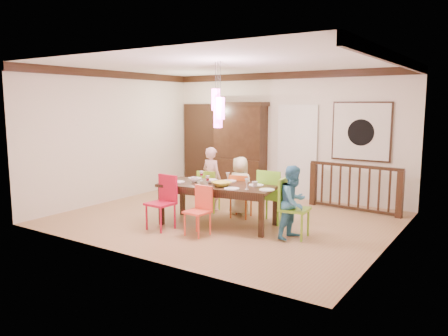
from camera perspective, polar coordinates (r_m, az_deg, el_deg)
The scene contains 37 objects.
floor at distance 8.43m, azimuth 0.24°, elevation -6.59°, with size 6.00×6.00×0.00m, color #A67450.
ceiling at distance 8.17m, azimuth 0.25°, elevation 13.46°, with size 6.00×6.00×0.00m, color white.
wall_back at distance 10.35m, azimuth 7.88°, elevation 4.28°, with size 6.00×6.00×0.00m, color beige.
wall_left at distance 10.13m, azimuth -14.13°, elevation 4.01°, with size 5.00×5.00×0.00m, color beige.
wall_right at distance 7.00m, azimuth 21.26°, elevation 1.85°, with size 5.00×5.00×0.00m, color beige.
crown_molding at distance 8.17m, azimuth 0.25°, elevation 12.90°, with size 6.00×5.00×0.16m, color black, non-canonical shape.
panel_door at distance 11.58m, azimuth -3.05°, elevation 2.79°, with size 1.04×0.07×2.24m, color black.
white_doorway at distance 10.21m, azimuth 9.52°, elevation 1.93°, with size 0.97×0.05×2.22m, color silver.
painting at distance 9.66m, azimuth 17.49°, elevation 4.57°, with size 1.25×0.06×1.25m.
pendant_cluster at distance 7.69m, azimuth -0.78°, elevation 7.86°, with size 0.27×0.21×1.14m.
dining_table at distance 7.84m, azimuth -0.76°, elevation -2.74°, with size 2.20×1.28×0.75m.
chair_far_left at distance 8.85m, azimuth -1.94°, elevation -2.61°, with size 0.47×0.47×0.86m.
chair_far_mid at distance 8.41m, azimuth 2.24°, elevation -3.24°, with size 0.45×0.45×0.84m.
chair_far_right at distance 8.05m, azimuth 6.34°, elevation -3.18°, with size 0.49×0.49×0.99m.
chair_near_left at distance 7.67m, azimuth -8.31°, elevation -4.02°, with size 0.45×0.45×0.94m.
chair_near_mid at distance 7.28m, azimuth -3.50°, elevation -5.20°, with size 0.39×0.39×0.82m.
chair_end_right at distance 7.22m, azimuth 9.25°, elevation -4.69°, with size 0.48×0.48×0.97m.
china_hutch at distance 10.72m, azimuth 2.11°, elevation 2.69°, with size 1.40×0.46×2.22m.
balustrade at distance 9.29m, azimuth 16.64°, elevation -2.38°, with size 1.94×0.23×0.96m.
person_far_left at distance 8.97m, azimuth -1.61°, elevation -1.40°, with size 0.48×0.31×1.31m, color #FABEBF.
person_far_mid at distance 8.62m, azimuth 2.11°, elevation -2.33°, with size 0.56×0.37×1.15m, color beige.
person_end_right at distance 7.17m, azimuth 9.06°, elevation -4.43°, with size 0.58×0.45×1.20m, color teal.
serving_bowl at distance 7.63m, azimuth -0.34°, elevation -2.10°, with size 0.32×0.32×0.08m, color gold.
small_bowl at distance 7.93m, azimuth -1.64°, elevation -1.74°, with size 0.21×0.21×0.07m, color white.
cup_left at distance 8.00m, azimuth -3.85°, elevation -1.53°, with size 0.13×0.13×0.10m, color silver.
cup_right at distance 7.58m, azimuth 4.06°, elevation -2.13°, with size 0.10×0.10×0.10m, color silver.
plate_far_left at distance 8.43m, azimuth -3.82°, elevation -1.33°, with size 0.26×0.26×0.01m, color white.
plate_far_mid at distance 8.11m, azimuth 0.73°, elevation -1.70°, with size 0.26×0.26×0.01m, color white.
plate_far_right at distance 7.72m, azimuth 4.21°, elevation -2.24°, with size 0.26×0.26×0.01m, color white.
plate_near_left at distance 8.07m, azimuth -6.08°, elevation -1.79°, with size 0.26×0.26×0.01m, color white.
plate_near_mid at distance 7.38m, azimuth 1.01°, elevation -2.71°, with size 0.26×0.26×0.01m, color white.
plate_end_right at distance 7.32m, azimuth 5.62°, elevation -2.84°, with size 0.26×0.26×0.01m, color white.
wine_glass_a at distance 8.14m, azimuth -2.97°, elevation -1.05°, with size 0.08×0.08×0.19m, color #590C19, non-canonical shape.
wine_glass_b at distance 7.94m, azimuth 0.50°, elevation -1.27°, with size 0.08×0.08×0.19m, color silver, non-canonical shape.
wine_glass_c at distance 7.60m, azimuth -2.15°, elevation -1.72°, with size 0.08×0.08×0.19m, color #590C19, non-canonical shape.
wine_glass_d at distance 7.35m, azimuth 3.01°, elevation -2.07°, with size 0.08×0.08×0.19m, color silver, non-canonical shape.
napkin at distance 7.54m, azimuth -2.94°, elevation -2.48°, with size 0.18×0.14×0.01m, color #D83359.
Camera 1 is at (4.46, -6.81, 2.18)m, focal length 35.00 mm.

